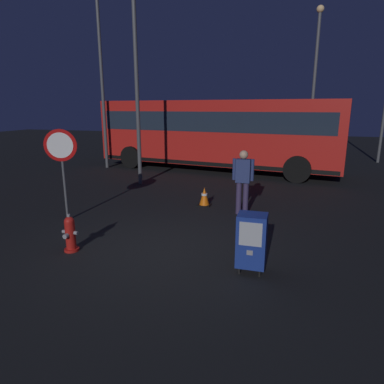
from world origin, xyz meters
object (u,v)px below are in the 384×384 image
object	(u,v)px
bus_near	(217,131)
street_light_far_left	(315,77)
fire_hydrant	(70,234)
street_light_near_left	(101,59)
stop_sign	(62,156)
traffic_cone	(204,197)
street_light_far_right	(136,52)
newspaper_box_primary	(252,240)
pedestrian	(243,179)

from	to	relation	value
bus_near	street_light_far_left	world-z (taller)	street_light_far_left
fire_hydrant	street_light_near_left	xyz separation A→B (m)	(-4.19, 8.53, 4.39)
stop_sign	traffic_cone	world-z (taller)	stop_sign
street_light_far_right	street_light_near_left	bearing A→B (deg)	137.72
fire_hydrant	newspaper_box_primary	distance (m)	3.46
newspaper_box_primary	bus_near	world-z (taller)	bus_near
fire_hydrant	pedestrian	size ratio (longest dim) A/B	0.45
bus_near	street_light_near_left	xyz separation A→B (m)	(-4.97, -0.89, 3.04)
pedestrian	street_light_far_right	size ratio (longest dim) A/B	0.21
stop_sign	street_light_far_right	world-z (taller)	street_light_far_right
traffic_cone	street_light_near_left	size ratio (longest dim) A/B	0.06
street_light_near_left	street_light_far_left	bearing A→B (deg)	18.23
newspaper_box_primary	pedestrian	xyz separation A→B (m)	(-0.61, 3.15, 0.38)
street_light_far_right	street_light_far_left	bearing A→B (deg)	43.01
newspaper_box_primary	street_light_near_left	xyz separation A→B (m)	(-7.64, 8.40, 4.17)
fire_hydrant	bus_near	distance (m)	9.55
street_light_near_left	street_light_far_left	world-z (taller)	street_light_near_left
fire_hydrant	traffic_cone	size ratio (longest dim) A/B	1.41
traffic_cone	street_light_near_left	bearing A→B (deg)	140.96
street_light_near_left	fire_hydrant	bearing A→B (deg)	-63.83
fire_hydrant	traffic_cone	world-z (taller)	fire_hydrant
stop_sign	pedestrian	distance (m)	4.47
pedestrian	fire_hydrant	bearing A→B (deg)	-130.90
stop_sign	street_light_far_left	bearing A→B (deg)	58.92
newspaper_box_primary	pedestrian	bearing A→B (deg)	100.98
stop_sign	bus_near	distance (m)	8.12
street_light_far_right	traffic_cone	bearing A→B (deg)	-35.54
street_light_far_left	street_light_far_right	bearing A→B (deg)	-136.99
stop_sign	traffic_cone	bearing A→B (deg)	36.67
stop_sign	street_light_far_right	distance (m)	5.20
stop_sign	fire_hydrant	bearing A→B (deg)	-51.53
newspaper_box_primary	stop_sign	xyz separation A→B (m)	(-4.69, 1.43, 1.03)
stop_sign	bus_near	size ratio (longest dim) A/B	0.21
fire_hydrant	newspaper_box_primary	size ratio (longest dim) A/B	0.73
fire_hydrant	bus_near	size ratio (longest dim) A/B	0.07
street_light_near_left	pedestrian	bearing A→B (deg)	-36.79
street_light_near_left	street_light_far_right	bearing A→B (deg)	-42.28
fire_hydrant	stop_sign	distance (m)	2.35
stop_sign	bus_near	xyz separation A→B (m)	(2.01, 7.86, 0.11)
fire_hydrant	newspaper_box_primary	xyz separation A→B (m)	(3.45, 0.13, 0.22)
bus_near	street_light_near_left	size ratio (longest dim) A/B	1.29
fire_hydrant	street_light_far_left	size ratio (longest dim) A/B	0.11
newspaper_box_primary	street_light_far_left	xyz separation A→B (m)	(1.29, 11.35, 3.45)
street_light_near_left	newspaper_box_primary	bearing A→B (deg)	-47.73
traffic_cone	newspaper_box_primary	bearing A→B (deg)	-64.29
pedestrian	street_light_far_left	bearing A→B (deg)	76.95
stop_sign	pedestrian	xyz separation A→B (m)	(4.07, 1.72, -0.65)
stop_sign	street_light_far_right	bearing A→B (deg)	90.38
fire_hydrant	newspaper_box_primary	bearing A→B (deg)	2.10
newspaper_box_primary	bus_near	distance (m)	9.74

